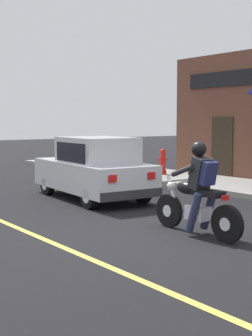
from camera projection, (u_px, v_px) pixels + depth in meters
The scene contains 5 objects.
ground_plane at pixel (154, 232), 8.31m from camera, with size 80.00×80.00×0.00m, color black.
sidewalk_curb at pixel (226, 185), 13.96m from camera, with size 2.60×22.00×0.14m, color gray.
motorcycle_with_rider at pixel (197, 196), 8.05m from camera, with size 0.56×2.02×1.62m.
car_hatchback at pixel (94, 169), 11.75m from camera, with size 1.97×3.91×1.57m.
fire_hydrant at pixel (163, 162), 16.08m from camera, with size 0.36×0.24×0.88m.
Camera 1 is at (-5.36, -6.17, 1.96)m, focal length 50.00 mm.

